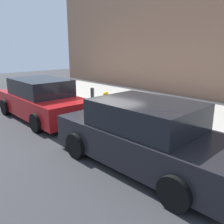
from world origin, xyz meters
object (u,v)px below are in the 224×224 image
(suitcase_black_5, at_px, (119,108))
(suitcase_red_2, at_px, (146,114))
(parked_car_charcoal_0, at_px, (145,135))
(suitcase_silver_3, at_px, (137,110))
(suitcase_teal_1, at_px, (161,117))
(fire_hydrant, at_px, (106,101))
(parked_car_red_1, at_px, (41,100))
(suitcase_navy_4, at_px, (126,108))
(bollard_post, at_px, (92,98))
(suitcase_olive_0, at_px, (171,119))

(suitcase_black_5, bearing_deg, suitcase_red_2, 175.52)
(suitcase_red_2, distance_m, parked_car_charcoal_0, 2.80)
(suitcase_silver_3, bearing_deg, suitcase_teal_1, -177.59)
(suitcase_red_2, xyz_separation_m, fire_hydrant, (2.23, -0.08, 0.11))
(parked_car_charcoal_0, xyz_separation_m, parked_car_red_1, (5.23, -0.00, 0.00))
(suitcase_silver_3, relative_size, suitcase_navy_4, 1.26)
(suitcase_navy_4, height_order, suitcase_black_5, suitcase_navy_4)
(bollard_post, bearing_deg, parked_car_red_1, 75.60)
(suitcase_black_5, relative_size, fire_hydrant, 0.91)
(parked_car_charcoal_0, bearing_deg, bollard_post, -23.94)
(parked_car_red_1, bearing_deg, suitcase_navy_4, -138.72)
(suitcase_navy_4, xyz_separation_m, bollard_post, (1.95, 0.09, 0.07))
(suitcase_navy_4, height_order, parked_car_charcoal_0, parked_car_charcoal_0)
(suitcase_olive_0, bearing_deg, suitcase_navy_4, -0.16)
(suitcase_red_2, bearing_deg, suitcase_navy_4, -1.11)
(fire_hydrant, bearing_deg, suitcase_black_5, -176.79)
(suitcase_teal_1, bearing_deg, parked_car_charcoal_0, 118.47)
(suitcase_silver_3, distance_m, parked_car_charcoal_0, 3.22)
(suitcase_silver_3, distance_m, bollard_post, 2.42)
(suitcase_teal_1, height_order, suitcase_red_2, suitcase_teal_1)
(suitcase_silver_3, relative_size, bollard_post, 1.13)
(parked_car_red_1, bearing_deg, bollard_post, -104.40)
(suitcase_silver_3, height_order, bollard_post, suitcase_silver_3)
(suitcase_teal_1, height_order, bollard_post, suitcase_teal_1)
(suitcase_navy_4, bearing_deg, suitcase_teal_1, -175.09)
(suitcase_teal_1, relative_size, suitcase_navy_4, 1.14)
(fire_hydrant, height_order, parked_car_red_1, parked_car_red_1)
(suitcase_black_5, xyz_separation_m, parked_car_red_1, (1.98, 2.27, 0.33))
(suitcase_black_5, height_order, parked_car_charcoal_0, parked_car_charcoal_0)
(suitcase_red_2, bearing_deg, suitcase_teal_1, -163.79)
(suitcase_teal_1, xyz_separation_m, suitcase_red_2, (0.51, 0.15, 0.00))
(parked_car_red_1, bearing_deg, fire_hydrant, -119.07)
(suitcase_teal_1, distance_m, parked_car_charcoal_0, 2.64)
(bollard_post, bearing_deg, fire_hydrant, -168.01)
(suitcase_olive_0, height_order, suitcase_black_5, suitcase_olive_0)
(fire_hydrant, xyz_separation_m, parked_car_charcoal_0, (-3.99, 2.23, 0.16))
(suitcase_navy_4, distance_m, bollard_post, 1.95)
(suitcase_red_2, height_order, suitcase_black_5, suitcase_red_2)
(suitcase_olive_0, distance_m, suitcase_navy_4, 2.00)
(parked_car_red_1, bearing_deg, suitcase_olive_0, -154.12)
(suitcase_silver_3, height_order, parked_car_red_1, parked_car_red_1)
(suitcase_teal_1, height_order, suitcase_black_5, suitcase_teal_1)
(suitcase_teal_1, relative_size, suitcase_red_2, 1.09)
(suitcase_red_2, relative_size, suitcase_silver_3, 0.83)
(suitcase_black_5, relative_size, bollard_post, 0.83)
(parked_car_charcoal_0, distance_m, parked_car_red_1, 5.23)
(bollard_post, distance_m, parked_car_charcoal_0, 5.14)
(parked_car_red_1, bearing_deg, suitcase_red_2, -148.11)
(suitcase_silver_3, xyz_separation_m, suitcase_black_5, (0.97, -0.01, -0.08))
(suitcase_teal_1, xyz_separation_m, suitcase_navy_4, (1.50, 0.13, 0.06))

